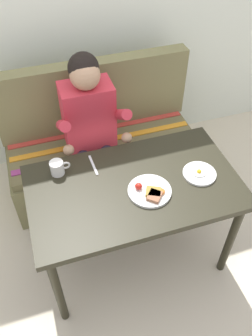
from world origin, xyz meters
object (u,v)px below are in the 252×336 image
plate_eggs (199,173)px  coffee_mug (57,167)px  couch (102,150)px  fork (93,165)px  plate_breakfast (150,191)px  person (91,125)px  table (134,194)px

plate_eggs → coffee_mug: coffee_mug is taller
couch → coffee_mug: bearing=-125.7°
couch → fork: 0.70m
plate_breakfast → fork: (-0.25, 0.31, -0.01)m
couch → person: 0.46m
coffee_mug → table: bearing=-29.8°
fork → table: bearing=-53.1°
couch → plate_breakfast: bearing=-85.7°
couch → person: size_ratio=1.19×
coffee_mug → plate_breakfast: bearing=-34.1°
coffee_mug → fork: coffee_mug is taller
plate_eggs → coffee_mug: bearing=161.2°
plate_breakfast → couch: bearing=94.3°
couch → plate_breakfast: size_ratio=5.94×
plate_eggs → fork: (-0.57, 0.26, -0.01)m
table → plate_breakfast: size_ratio=4.95×
table → plate_eggs: (0.38, -0.04, 0.09)m
table → plate_eggs: size_ratio=6.20×
couch → person: person is taller
person → fork: bearing=-102.0°
fork → couch: bearing=69.0°
table → plate_eggs: 0.40m
plate_eggs → plate_breakfast: bearing=-172.3°
table → couch: bearing=90.0°
coffee_mug → fork: size_ratio=0.69×
table → person: 0.61m
plate_eggs → coffee_mug: size_ratio=1.64×
plate_eggs → person: bearing=127.8°
plate_breakfast → coffee_mug: 0.55m
table → person: person is taller
person → coffee_mug: person is taller
coffee_mug → person: bearing=52.0°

